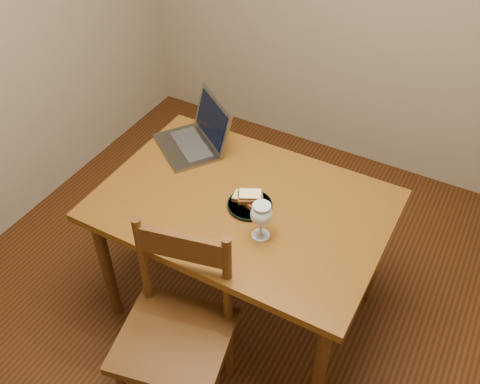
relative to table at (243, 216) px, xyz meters
The scene contains 9 objects.
floor 0.67m from the table, 50.52° to the right, with size 3.20×3.20×0.02m, color black.
table is the anchor object (origin of this frame).
chair 0.60m from the table, 89.74° to the right, with size 0.53×0.52×0.48m.
plate 0.10m from the table, 15.63° to the right, with size 0.20×0.20×0.02m, color black.
sandwich_cheese 0.12m from the table, 13.59° to the right, with size 0.10×0.06×0.03m, color #381E0C, non-canonical shape.
sandwich_tomato 0.14m from the table, 14.84° to the right, with size 0.11×0.06×0.03m, color #381E0C, non-canonical shape.
sandwich_top 0.15m from the table, ahead, with size 0.11×0.07×0.03m, color #381E0C, non-canonical shape.
milk_glass 0.28m from the table, 41.62° to the right, with size 0.09×0.09×0.18m, color white, non-canonical shape.
laptop 0.51m from the table, 146.41° to the left, with size 0.46×0.45×0.25m.
Camera 1 is at (0.78, -1.48, 2.40)m, focal length 40.00 mm.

